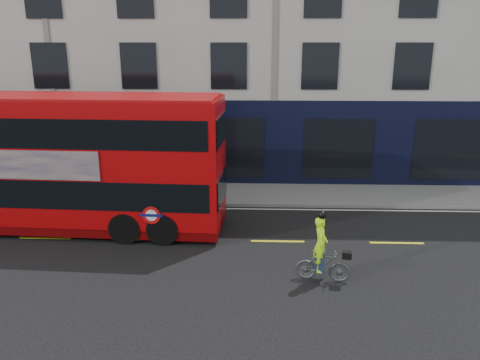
{
  "coord_description": "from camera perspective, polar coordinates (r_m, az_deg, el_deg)",
  "views": [
    {
      "loc": [
        -0.77,
        -13.16,
        6.44
      ],
      "look_at": [
        -1.31,
        2.46,
        1.88
      ],
      "focal_mm": 35.0,
      "sensor_mm": 36.0,
      "label": 1
    }
  ],
  "objects": [
    {
      "name": "kerb",
      "position": [
        19.26,
        4.17,
        -3.1
      ],
      "size": [
        60.0,
        0.12,
        0.13
      ],
      "primitive_type": "cube",
      "color": "slate",
      "rests_on": "ground"
    },
    {
      "name": "pavement",
      "position": [
        20.68,
        4.03,
        -1.74
      ],
      "size": [
        60.0,
        3.0,
        0.12
      ],
      "primitive_type": "cube",
      "color": "slate",
      "rests_on": "ground"
    },
    {
      "name": "bus",
      "position": [
        17.67,
        -21.49,
        2.08
      ],
      "size": [
        11.97,
        3.26,
        4.78
      ],
      "rotation": [
        0.0,
        0.0,
        -0.05
      ],
      "color": "#AE0609",
      "rests_on": "ground"
    },
    {
      "name": "road_edge_line",
      "position": [
        19.0,
        4.2,
        -3.57
      ],
      "size": [
        58.0,
        0.1,
        0.01
      ],
      "primitive_type": "cube",
      "color": "silver",
      "rests_on": "ground"
    },
    {
      "name": "cyclist",
      "position": [
        13.41,
        9.97,
        -9.3
      ],
      "size": [
        1.57,
        0.66,
        2.08
      ],
      "rotation": [
        0.0,
        0.0,
        -0.15
      ],
      "color": "#4C4F52",
      "rests_on": "ground"
    },
    {
      "name": "ground",
      "position": [
        14.67,
        4.86,
        -9.82
      ],
      "size": [
        120.0,
        120.0,
        0.0
      ],
      "primitive_type": "plane",
      "color": "black",
      "rests_on": "ground"
    },
    {
      "name": "lane_dashes",
      "position": [
        16.03,
        4.61,
        -7.45
      ],
      "size": [
        58.0,
        0.12,
        0.01
      ],
      "primitive_type": null,
      "color": "yellow",
      "rests_on": "ground"
    },
    {
      "name": "building_terrace",
      "position": [
        26.14,
        3.88,
        18.54
      ],
      "size": [
        50.0,
        10.07,
        15.0
      ],
      "color": "beige",
      "rests_on": "ground"
    }
  ]
}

